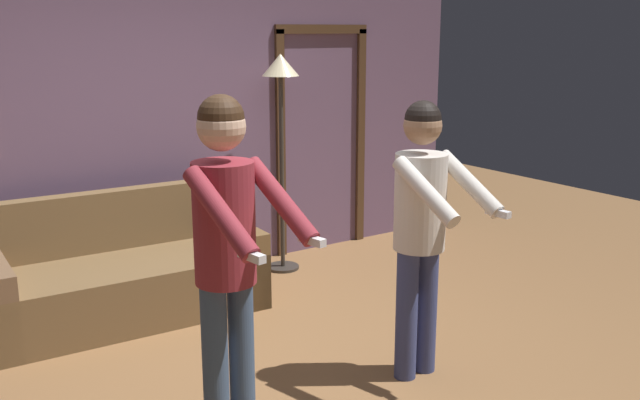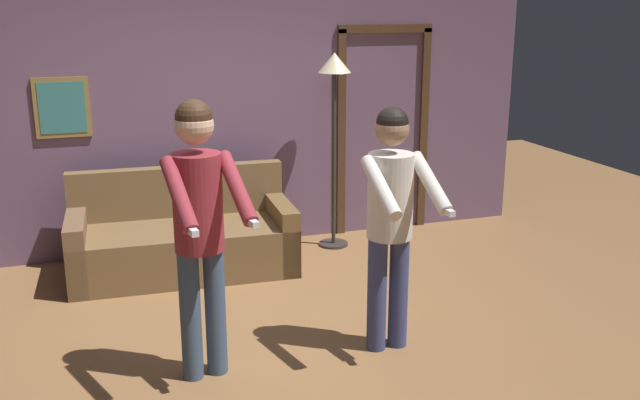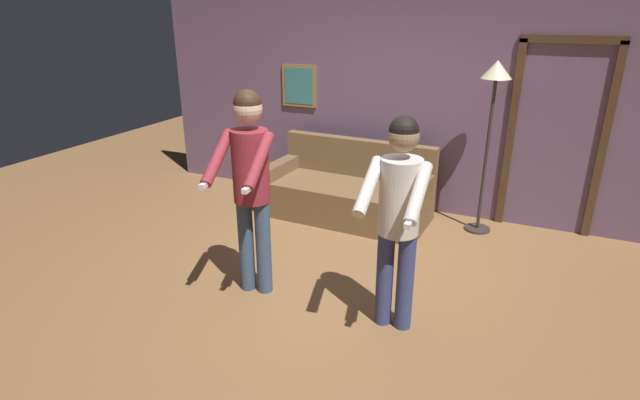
# 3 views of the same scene
# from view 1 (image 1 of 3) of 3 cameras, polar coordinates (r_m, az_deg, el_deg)

# --- Properties ---
(ground_plane) EXTENTS (12.00, 12.00, 0.00)m
(ground_plane) POSITION_cam_1_polar(r_m,az_deg,el_deg) (4.32, -2.70, -14.69)
(ground_plane) COLOR brown
(back_wall_assembly) EXTENTS (6.40, 0.10, 2.60)m
(back_wall_assembly) POSITION_cam_1_polar(r_m,az_deg,el_deg) (5.85, -14.19, 5.84)
(back_wall_assembly) COLOR #6D516D
(back_wall_assembly) RESTS_ON ground_plane
(couch) EXTENTS (1.93, 0.93, 0.87)m
(couch) POSITION_cam_1_polar(r_m,az_deg,el_deg) (5.40, -15.30, -6.04)
(couch) COLOR brown
(couch) RESTS_ON ground_plane
(torchiere_lamp) EXTENTS (0.31, 0.31, 1.85)m
(torchiere_lamp) POSITION_cam_1_polar(r_m,az_deg,el_deg) (5.96, -3.15, 8.34)
(torchiere_lamp) COLOR #332D28
(torchiere_lamp) RESTS_ON ground_plane
(person_standing_left) EXTENTS (0.49, 0.68, 1.75)m
(person_standing_left) POSITION_cam_1_polar(r_m,az_deg,el_deg) (3.44, -7.45, -3.07)
(person_standing_left) COLOR #3B506E
(person_standing_left) RESTS_ON ground_plane
(person_standing_right) EXTENTS (0.44, 0.65, 1.66)m
(person_standing_right) POSITION_cam_1_polar(r_m,az_deg,el_deg) (4.14, 8.15, -1.26)
(person_standing_right) COLOR #384174
(person_standing_right) RESTS_ON ground_plane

